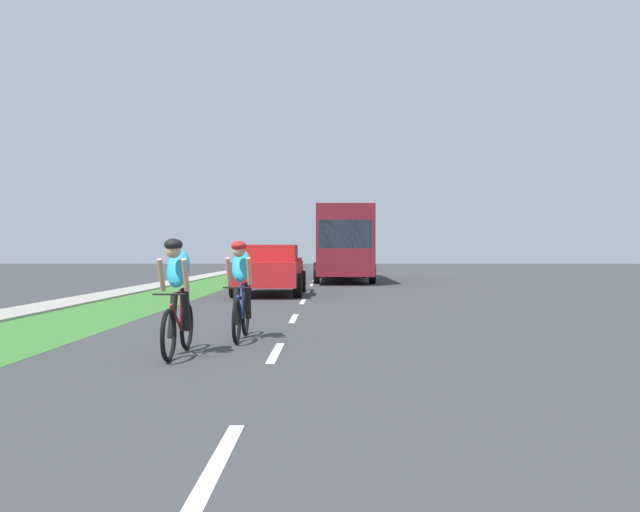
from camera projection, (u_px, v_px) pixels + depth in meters
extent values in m
plane|color=#38383A|center=(306.00, 295.00, 21.25)|extent=(120.00, 120.00, 0.00)
cube|color=#38722D|center=(171.00, 294.00, 21.31)|extent=(2.58, 70.00, 0.01)
cube|color=#9E998E|center=(113.00, 294.00, 21.33)|extent=(1.27, 70.00, 0.10)
cube|color=white|center=(218.00, 462.00, 4.25)|extent=(0.12, 1.80, 0.01)
cube|color=white|center=(276.00, 352.00, 8.91)|extent=(0.12, 1.80, 0.01)
cube|color=white|center=(294.00, 318.00, 13.58)|extent=(0.12, 1.80, 0.01)
cube|color=white|center=(303.00, 301.00, 18.25)|extent=(0.12, 1.80, 0.01)
cube|color=white|center=(308.00, 292.00, 22.91)|extent=(0.12, 1.80, 0.01)
cube|color=white|center=(311.00, 285.00, 27.58)|extent=(0.12, 1.80, 0.01)
cube|color=white|center=(314.00, 280.00, 32.24)|extent=(0.12, 1.80, 0.01)
cube|color=white|center=(316.00, 277.00, 36.91)|extent=(0.12, 1.80, 0.01)
cube|color=white|center=(317.00, 274.00, 41.58)|extent=(0.12, 1.80, 0.01)
cube|color=white|center=(318.00, 272.00, 46.24)|extent=(0.12, 1.80, 0.01)
cube|color=white|center=(319.00, 270.00, 50.91)|extent=(0.12, 1.80, 0.01)
torus|color=black|center=(187.00, 326.00, 9.21)|extent=(0.06, 0.68, 0.68)
torus|color=black|center=(169.00, 335.00, 8.17)|extent=(0.06, 0.68, 0.68)
cylinder|color=maroon|center=(176.00, 318.00, 8.59)|extent=(0.04, 0.59, 0.43)
cylinder|color=maroon|center=(181.00, 308.00, 8.87)|extent=(0.04, 0.04, 0.55)
cylinder|color=maroon|center=(177.00, 293.00, 8.64)|extent=(0.03, 0.55, 0.03)
cylinder|color=black|center=(169.00, 294.00, 8.19)|extent=(0.42, 0.02, 0.02)
ellipsoid|color=#26A5CC|center=(178.00, 268.00, 8.70)|extent=(0.30, 0.54, 0.63)
sphere|color=tan|center=(173.00, 251.00, 8.42)|extent=(0.20, 0.20, 0.20)
ellipsoid|color=black|center=(173.00, 245.00, 8.42)|extent=(0.24, 0.28, 0.16)
cylinder|color=tan|center=(161.00, 275.00, 8.43)|extent=(0.07, 0.26, 0.45)
cylinder|color=tan|center=(186.00, 275.00, 8.42)|extent=(0.07, 0.26, 0.45)
cylinder|color=black|center=(173.00, 316.00, 8.79)|extent=(0.10, 0.30, 0.60)
cylinder|color=black|center=(186.00, 309.00, 8.74)|extent=(0.10, 0.25, 0.61)
torus|color=black|center=(245.00, 315.00, 10.81)|extent=(0.06, 0.68, 0.68)
torus|color=black|center=(237.00, 322.00, 9.77)|extent=(0.06, 0.68, 0.68)
cylinder|color=#23389E|center=(240.00, 308.00, 10.19)|extent=(0.04, 0.59, 0.43)
cylinder|color=#23389E|center=(243.00, 300.00, 10.47)|extent=(0.04, 0.04, 0.55)
cylinder|color=#23389E|center=(241.00, 287.00, 10.24)|extent=(0.03, 0.55, 0.03)
cylinder|color=black|center=(237.00, 288.00, 9.79)|extent=(0.42, 0.02, 0.02)
ellipsoid|color=#26A5CC|center=(241.00, 266.00, 10.31)|extent=(0.30, 0.54, 0.63)
sphere|color=tan|center=(239.00, 251.00, 10.03)|extent=(0.20, 0.20, 0.20)
ellipsoid|color=red|center=(239.00, 246.00, 10.03)|extent=(0.24, 0.28, 0.16)
cylinder|color=tan|center=(229.00, 271.00, 10.03)|extent=(0.07, 0.26, 0.45)
cylinder|color=tan|center=(249.00, 271.00, 10.03)|extent=(0.07, 0.26, 0.45)
cylinder|color=black|center=(236.00, 306.00, 10.39)|extent=(0.10, 0.30, 0.60)
cylinder|color=black|center=(248.00, 301.00, 10.34)|extent=(0.10, 0.25, 0.61)
cube|color=red|center=(271.00, 273.00, 21.38)|extent=(1.96, 5.10, 0.76)
cube|color=red|center=(268.00, 255.00, 20.61)|extent=(1.80, 1.78, 0.64)
cube|color=#1E2833|center=(266.00, 256.00, 19.90)|extent=(1.67, 0.08, 0.52)
cube|color=red|center=(247.00, 263.00, 22.41)|extent=(0.08, 2.80, 0.40)
cube|color=red|center=(299.00, 263.00, 22.39)|extent=(0.08, 2.80, 0.40)
cube|color=red|center=(277.00, 263.00, 23.89)|extent=(1.80, 0.08, 0.40)
cylinder|color=black|center=(235.00, 285.00, 19.86)|extent=(0.26, 0.76, 0.76)
cylinder|color=black|center=(298.00, 285.00, 19.84)|extent=(0.26, 0.76, 0.76)
cylinder|color=black|center=(247.00, 281.00, 22.92)|extent=(0.26, 0.76, 0.76)
cylinder|color=black|center=(302.00, 281.00, 22.90)|extent=(0.26, 0.76, 0.76)
cube|color=maroon|center=(343.00, 242.00, 32.60)|extent=(2.50, 11.60, 3.10)
cube|color=#1E2833|center=(343.00, 234.00, 32.60)|extent=(2.52, 10.67, 0.64)
cube|color=#1E2833|center=(346.00, 234.00, 26.83)|extent=(2.25, 0.06, 1.20)
cylinder|color=black|center=(317.00, 273.00, 28.85)|extent=(0.28, 0.96, 0.96)
cylinder|color=black|center=(372.00, 273.00, 28.82)|extent=(0.28, 0.96, 0.96)
cylinder|color=black|center=(319.00, 269.00, 35.81)|extent=(0.28, 0.96, 0.96)
cylinder|color=black|center=(364.00, 269.00, 35.78)|extent=(0.28, 0.96, 0.96)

